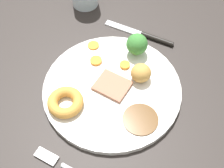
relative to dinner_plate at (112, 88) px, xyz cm
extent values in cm
cube|color=#2B2623|center=(-0.86, 1.23, -2.50)|extent=(120.00, 84.00, 3.60)
cylinder|color=white|center=(0.00, 0.00, 0.00)|extent=(29.99, 29.99, 1.40)
cylinder|color=#563819|center=(-5.07, -8.42, 0.85)|extent=(7.26, 7.26, 0.30)
cube|color=#9E664C|center=(0.02, -0.05, 1.10)|extent=(6.77, 7.76, 0.80)
torus|color=#C68938|center=(-8.03, 6.88, 1.81)|extent=(7.45, 7.45, 2.21)
ellipsoid|color=#BC8C42|center=(4.50, -4.84, 2.73)|extent=(6.08, 6.11, 4.06)
cylinder|color=orange|center=(9.10, 8.85, 0.90)|extent=(2.70, 2.70, 0.40)
cylinder|color=orange|center=(4.98, 6.19, 1.00)|extent=(2.70, 2.70, 0.60)
cylinder|color=orange|center=(6.41, -0.38, 1.04)|extent=(2.33, 2.33, 0.67)
cylinder|color=#8CB766|center=(11.16, -1.33, 1.32)|extent=(1.63, 1.63, 1.25)
sphere|color=#387A33|center=(11.16, -1.33, 3.67)|extent=(4.93, 4.93, 4.93)
cube|color=silver|center=(-18.95, 5.25, -0.40)|extent=(2.35, 4.65, 0.60)
cylinder|color=black|center=(18.18, -4.32, -0.10)|extent=(1.65, 8.55, 1.20)
cube|color=silver|center=(18.66, 4.67, -0.50)|extent=(2.26, 10.58, 0.40)
camera|label=1|loc=(-32.07, -14.00, 51.76)|focal=45.89mm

